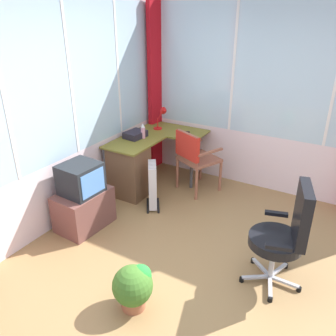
% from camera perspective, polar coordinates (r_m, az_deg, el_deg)
% --- Properties ---
extents(ground, '(5.38, 4.90, 0.06)m').
position_cam_1_polar(ground, '(3.65, 5.77, -17.92)').
color(ground, '#977346').
extents(north_window_panel, '(4.38, 0.07, 2.69)m').
position_cam_1_polar(north_window_panel, '(4.06, -19.76, 7.72)').
color(north_window_panel, silver).
rests_on(north_window_panel, ground).
extents(east_window_panel, '(0.07, 3.90, 2.69)m').
position_cam_1_polar(east_window_panel, '(4.93, 17.66, 10.87)').
color(east_window_panel, silver).
rests_on(east_window_panel, ground).
extents(curtain_corner, '(0.29, 0.11, 2.59)m').
position_cam_1_polar(curtain_corner, '(5.52, -2.05, 12.93)').
color(curtain_corner, red).
rests_on(curtain_corner, ground).
extents(desk, '(1.38, 1.00, 0.75)m').
position_cam_1_polar(desk, '(4.90, -5.83, 0.28)').
color(desk, olive).
rests_on(desk, ground).
extents(desk_lamp, '(0.24, 0.21, 0.33)m').
position_cam_1_polar(desk_lamp, '(5.32, -0.79, 8.67)').
color(desk_lamp, red).
rests_on(desk_lamp, desk).
extents(tv_remote, '(0.10, 0.16, 0.02)m').
position_cam_1_polar(tv_remote, '(5.17, 2.73, 5.84)').
color(tv_remote, black).
rests_on(tv_remote, desk).
extents(spray_bottle, '(0.06, 0.06, 0.22)m').
position_cam_1_polar(spray_bottle, '(4.94, -4.11, 6.04)').
color(spray_bottle, pink).
rests_on(spray_bottle, desk).
extents(paper_tray, '(0.32, 0.26, 0.09)m').
position_cam_1_polar(paper_tray, '(4.99, -5.36, 5.48)').
color(paper_tray, '#27222E').
rests_on(paper_tray, desk).
extents(wooden_armchair, '(0.64, 0.64, 0.91)m').
position_cam_1_polar(wooden_armchair, '(4.85, 4.07, 2.36)').
color(wooden_armchair, '#9B5A43').
rests_on(wooden_armchair, ground).
extents(office_chair, '(0.63, 0.56, 1.06)m').
position_cam_1_polar(office_chair, '(3.39, 18.83, -9.75)').
color(office_chair, '#B7B7BF').
rests_on(office_chair, ground).
extents(tv_on_stand, '(0.67, 0.48, 0.83)m').
position_cam_1_polar(tv_on_stand, '(4.27, -13.72, -5.07)').
color(tv_on_stand, brown).
rests_on(tv_on_stand, ground).
extents(space_heater, '(0.40, 0.34, 0.62)m').
position_cam_1_polar(space_heater, '(4.59, -2.55, -2.75)').
color(space_heater, silver).
rests_on(space_heater, ground).
extents(potted_plant, '(0.36, 0.36, 0.43)m').
position_cam_1_polar(potted_plant, '(3.22, -5.63, -18.58)').
color(potted_plant, '#A35D40').
rests_on(potted_plant, ground).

